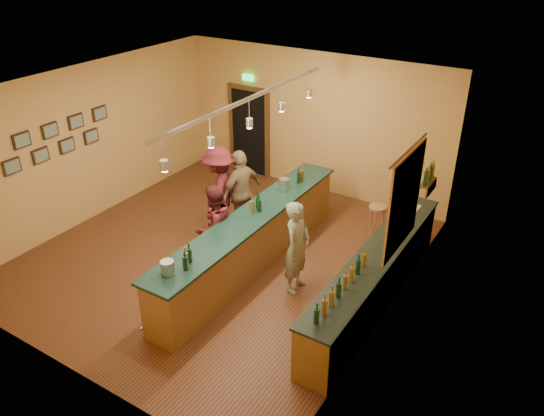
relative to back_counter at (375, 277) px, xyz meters
The scene contains 18 objects.
floor 3.01m from the back_counter, behind, with size 7.00×7.00×0.00m, color #4E2216.
ceiling 4.03m from the back_counter, behind, with size 6.50×7.00×0.02m, color silver.
wall_back 4.59m from the back_counter, 131.80° to the left, with size 6.50×0.02×3.20m, color #DBAF52.
wall_front 4.86m from the back_counter, 128.91° to the right, with size 6.50×0.02×3.20m, color #DBAF52.
wall_left 6.32m from the back_counter, behind, with size 0.02×7.00×3.20m, color #DBAF52.
wall_right 1.16m from the back_counter, 32.52° to the right, with size 0.02×7.00×3.20m, color #DBAF52.
doorway 5.75m from the back_counter, 144.79° to the left, with size 1.15×0.09×2.48m.
tapestry 1.41m from the back_counter, 40.29° to the left, with size 0.03×1.40×1.60m, color maroon.
bottle_shelf 2.10m from the back_counter, 83.32° to the left, with size 0.17×0.55×0.54m.
picture_grid 6.42m from the back_counter, behind, with size 0.06×2.20×0.70m, color #382111, non-canonical shape.
back_counter is the anchor object (origin of this frame).
tasting_bar 2.29m from the back_counter, behind, with size 0.73×5.10×1.38m.
pendant_track 3.39m from the back_counter, behind, with size 0.11×4.60×0.50m.
bartender 1.35m from the back_counter, 165.05° to the right, with size 0.60×0.39×1.65m, color gray.
customer_a 2.90m from the back_counter, 169.25° to the right, with size 0.79×0.61×1.62m, color #59191E.
customer_b 3.28m from the back_counter, 166.35° to the left, with size 1.03×0.43×1.76m, color #997A51.
customer_c 3.59m from the back_counter, behind, with size 1.17×0.67×1.82m, color #59191E.
bar_stool 2.08m from the back_counter, 111.04° to the left, with size 0.34×0.34×0.71m.
Camera 1 is at (5.28, -6.69, 5.54)m, focal length 35.00 mm.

